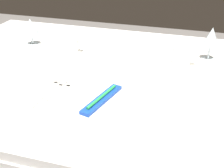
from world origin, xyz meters
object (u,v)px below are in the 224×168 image
(fork_inner, at_px, (53,93))
(wine_glass_left, at_px, (31,27))
(fork_outer, at_px, (61,94))
(spoon_soup, at_px, (160,107))
(wine_glass_centre, at_px, (211,38))
(coffee_cup_right, at_px, (182,56))
(dinner_plate, at_px, (102,103))
(fork_salad, at_px, (48,91))
(dinner_knife, at_px, (150,110))
(coffee_cup_left, at_px, (71,44))
(napkin_folded, at_px, (116,54))
(spoon_dessert, at_px, (168,107))
(toothbrush_package, at_px, (102,99))

(fork_inner, relative_size, wine_glass_left, 1.56)
(fork_outer, height_order, spoon_soup, spoon_soup)
(spoon_soup, relative_size, wine_glass_centre, 1.54)
(fork_inner, distance_m, coffee_cup_right, 0.57)
(dinner_plate, bearing_deg, spoon_soup, 12.94)
(spoon_soup, bearing_deg, fork_salad, -178.51)
(fork_salad, distance_m, dinner_knife, 0.38)
(coffee_cup_left, xyz_separation_m, napkin_folded, (0.26, -0.14, 0.03))
(coffee_cup_left, distance_m, coffee_cup_right, 0.51)
(dinner_plate, relative_size, spoon_dessert, 1.25)
(dinner_plate, height_order, fork_salad, dinner_plate)
(fork_inner, relative_size, fork_salad, 0.94)
(fork_inner, height_order, wine_glass_centre, wine_glass_centre)
(dinner_plate, xyz_separation_m, wine_glass_centre, (0.34, 0.50, 0.10))
(coffee_cup_left, bearing_deg, fork_inner, -76.69)
(dinner_knife, distance_m, spoon_soup, 0.04)
(fork_salad, height_order, wine_glass_centre, wine_glass_centre)
(spoon_soup, xyz_separation_m, coffee_cup_left, (-0.47, 0.36, 0.04))
(dinner_knife, xyz_separation_m, coffee_cup_right, (0.07, 0.38, 0.04))
(fork_outer, height_order, spoon_dessert, spoon_dessert)
(fork_salad, bearing_deg, toothbrush_package, -8.58)
(dinner_plate, bearing_deg, fork_outer, 171.79)
(toothbrush_package, height_order, spoon_soup, toothbrush_package)
(fork_salad, bearing_deg, napkin_folded, 49.73)
(spoon_dessert, height_order, napkin_folded, napkin_folded)
(fork_salad, distance_m, spoon_soup, 0.41)
(fork_inner, relative_size, napkin_folded, 1.35)
(fork_inner, distance_m, dinner_knife, 0.36)
(spoon_soup, relative_size, wine_glass_left, 1.71)
(fork_inner, xyz_separation_m, wine_glass_left, (-0.32, 0.42, 0.09))
(fork_inner, relative_size, dinner_knife, 0.99)
(toothbrush_package, distance_m, spoon_soup, 0.20)
(toothbrush_package, xyz_separation_m, napkin_folded, (-0.03, 0.26, 0.05))
(wine_glass_left, bearing_deg, fork_salad, -54.22)
(spoon_soup, height_order, napkin_folded, napkin_folded)
(napkin_folded, bearing_deg, wine_glass_centre, 33.05)
(fork_outer, bearing_deg, coffee_cup_left, 107.49)
(fork_salad, bearing_deg, spoon_soup, 1.49)
(dinner_plate, distance_m, coffee_cup_left, 0.49)
(dinner_plate, bearing_deg, wine_glass_centre, 55.73)
(spoon_dessert, bearing_deg, fork_outer, -175.83)
(dinner_knife, height_order, spoon_dessert, spoon_dessert)
(toothbrush_package, bearing_deg, fork_inner, 172.23)
(toothbrush_package, distance_m, coffee_cup_left, 0.49)
(spoon_soup, bearing_deg, dinner_plate, -167.06)
(wine_glass_left, height_order, napkin_folded, napkin_folded)
(fork_salad, xyz_separation_m, napkin_folded, (0.19, 0.23, 0.08))
(fork_inner, bearing_deg, dinner_plate, -7.77)
(dinner_knife, relative_size, wine_glass_left, 1.58)
(fork_outer, bearing_deg, coffee_cup_right, 43.48)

